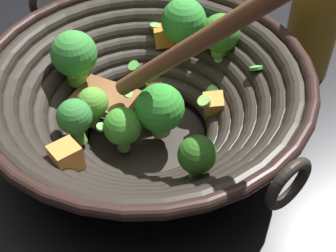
% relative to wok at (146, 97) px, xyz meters
% --- Properties ---
extents(ground_plane, '(4.00, 4.00, 0.00)m').
position_rel_wok_xyz_m(ground_plane, '(0.00, -0.00, -0.07)').
color(ground_plane, black).
extents(wok, '(0.40, 0.36, 0.27)m').
position_rel_wok_xyz_m(wok, '(0.00, 0.00, 0.00)').
color(wok, black).
rests_on(wok, ground).
extents(cooking_oil_bottle, '(0.07, 0.07, 0.22)m').
position_rel_wok_xyz_m(cooking_oil_bottle, '(0.04, 0.25, 0.02)').
color(cooking_oil_bottle, '#AD7F23').
rests_on(cooking_oil_bottle, ground).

